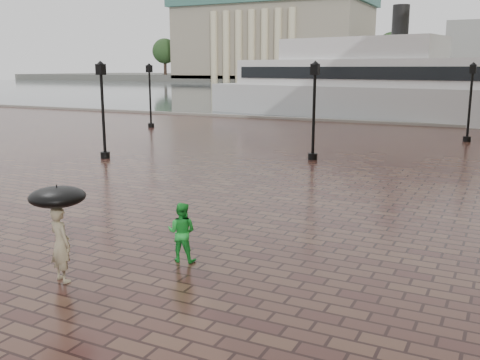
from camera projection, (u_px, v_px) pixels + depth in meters
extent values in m
plane|color=#351B18|center=(31.00, 231.00, 14.11)|extent=(300.00, 300.00, 0.00)
plane|color=#40494E|center=(441.00, 92.00, 94.62)|extent=(240.00, 240.00, 0.00)
cube|color=slate|center=(351.00, 122.00, 42.11)|extent=(80.00, 0.60, 0.30)
cube|color=#4C4C47|center=(469.00, 79.00, 153.93)|extent=(300.00, 60.00, 2.00)
cube|color=gray|center=(273.00, 42.00, 162.61)|extent=(55.00, 30.00, 22.00)
cube|color=#37645A|center=(274.00, 0.00, 160.14)|extent=(57.00, 32.00, 4.00)
cylinder|color=#2D2119|center=(165.00, 68.00, 173.46)|extent=(1.00, 1.00, 8.00)
sphere|color=#243B1B|center=(165.00, 51.00, 172.32)|extent=(8.00, 8.00, 8.00)
cylinder|color=#2D2119|center=(267.00, 69.00, 157.70)|extent=(1.00, 1.00, 8.00)
sphere|color=#243B1B|center=(267.00, 49.00, 156.56)|extent=(8.00, 8.00, 8.00)
cylinder|color=#2D2119|center=(391.00, 69.00, 141.94)|extent=(1.00, 1.00, 8.00)
sphere|color=#243B1B|center=(392.00, 47.00, 140.81)|extent=(8.00, 8.00, 8.00)
cylinder|color=black|center=(105.00, 155.00, 25.45)|extent=(0.44, 0.44, 0.30)
cylinder|color=black|center=(103.00, 116.00, 25.07)|extent=(0.14, 0.14, 4.00)
cube|color=black|center=(101.00, 69.00, 24.63)|extent=(0.35, 0.35, 0.50)
sphere|color=beige|center=(101.00, 69.00, 24.63)|extent=(0.28, 0.28, 0.28)
cylinder|color=black|center=(313.00, 156.00, 25.02)|extent=(0.44, 0.44, 0.30)
cylinder|color=black|center=(314.00, 117.00, 24.63)|extent=(0.14, 0.14, 4.00)
cube|color=black|center=(315.00, 69.00, 24.19)|extent=(0.35, 0.35, 0.50)
sphere|color=beige|center=(315.00, 69.00, 24.19)|extent=(0.28, 0.28, 0.28)
cylinder|color=black|center=(151.00, 125.00, 38.58)|extent=(0.44, 0.44, 0.30)
cylinder|color=black|center=(150.00, 99.00, 38.20)|extent=(0.14, 0.14, 4.00)
cube|color=black|center=(149.00, 69.00, 37.76)|extent=(0.35, 0.35, 0.50)
sphere|color=beige|center=(149.00, 69.00, 37.76)|extent=(0.28, 0.28, 0.28)
cylinder|color=black|center=(467.00, 139.00, 31.14)|extent=(0.44, 0.44, 0.30)
cylinder|color=black|center=(470.00, 107.00, 30.76)|extent=(0.14, 0.14, 4.00)
cube|color=black|center=(473.00, 69.00, 30.32)|extent=(0.35, 0.35, 0.50)
sphere|color=beige|center=(473.00, 69.00, 30.32)|extent=(0.28, 0.28, 0.28)
imported|color=gray|center=(61.00, 244.00, 10.66)|extent=(0.65, 0.52, 1.55)
imported|color=green|center=(182.00, 232.00, 11.79)|extent=(0.74, 0.63, 1.34)
cube|color=#B9B9B9|center=(359.00, 101.00, 46.54)|extent=(28.77, 12.18, 2.69)
cube|color=silver|center=(360.00, 73.00, 46.03)|extent=(23.11, 10.19, 2.24)
cube|color=silver|center=(361.00, 49.00, 45.61)|extent=(14.20, 7.74, 1.79)
cylinder|color=black|center=(401.00, 22.00, 43.17)|extent=(1.34, 1.34, 2.69)
cube|color=black|center=(344.00, 73.00, 43.74)|extent=(20.86, 4.36, 1.01)
cube|color=black|center=(374.00, 72.00, 48.31)|extent=(20.86, 4.36, 1.01)
cylinder|color=black|center=(59.00, 218.00, 10.55)|extent=(0.02, 0.02, 0.95)
ellipsoid|color=black|center=(57.00, 197.00, 10.46)|extent=(1.10, 1.10, 0.39)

